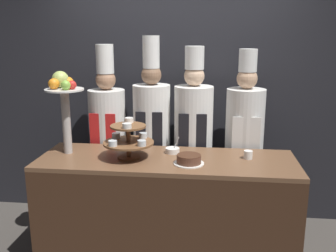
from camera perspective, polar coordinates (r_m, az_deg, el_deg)
wall_back at (r=3.89m, az=1.40°, el=6.16°), size 10.00×0.06×2.80m
buffet_counter at (r=3.27m, az=-0.20°, el=-12.63°), size 2.12×0.69×0.92m
tiered_stand at (r=3.07m, az=-6.05°, el=-1.94°), size 0.42×0.42×0.32m
fruit_pedestal at (r=3.25m, az=-15.63°, el=4.60°), size 0.32×0.32×0.70m
cake_round at (r=2.96m, az=3.19°, el=-5.13°), size 0.24×0.24×0.07m
cup_white at (r=3.14m, az=12.11°, el=-4.30°), size 0.07×0.07×0.07m
serving_bowl_far at (r=3.22m, az=0.70°, el=-3.73°), size 0.12×0.12×0.15m
chef_left at (r=3.73m, az=-9.18°, el=-0.82°), size 0.36×0.36×1.83m
chef_center_left at (r=3.63m, az=-2.48°, el=-0.59°), size 0.36×0.36×1.91m
chef_center_right at (r=3.60m, az=3.87°, el=-1.01°), size 0.37×0.37×1.81m
chef_right at (r=3.61m, az=11.54°, el=-1.44°), size 0.36×0.36×1.79m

